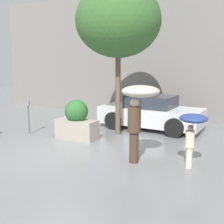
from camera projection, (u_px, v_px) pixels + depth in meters
name	position (u px, v px, depth m)	size (l,w,h in m)	color
ground_plane	(61.00, 153.00, 8.22)	(40.00, 40.00, 0.00)	slate
building_facade	(147.00, 54.00, 13.29)	(18.00, 0.30, 6.00)	gray
planter_box	(77.00, 121.00, 9.69)	(1.48, 0.80, 1.37)	#9E9384
person_adult	(139.00, 103.00, 7.20)	(0.98, 0.98, 2.05)	#473323
person_child	(192.00, 126.00, 6.83)	(0.68, 0.68, 1.40)	beige
parked_car_near	(151.00, 113.00, 11.21)	(4.03, 1.98, 1.34)	silver
street_tree	(118.00, 21.00, 9.72)	(2.98, 2.98, 5.31)	brown
parking_meter	(28.00, 110.00, 10.29)	(0.14, 0.14, 1.26)	#595B60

